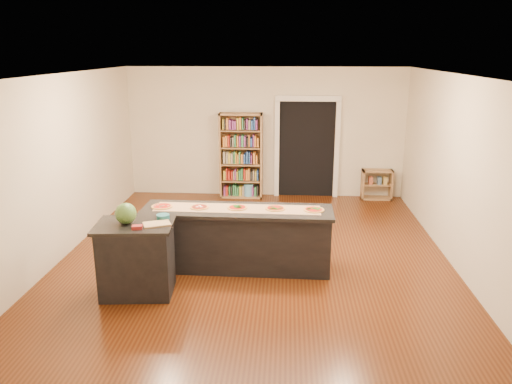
# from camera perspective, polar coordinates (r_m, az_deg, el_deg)

# --- Properties ---
(room) EXTENTS (6.00, 7.00, 2.80)m
(room) POSITION_cam_1_polar(r_m,az_deg,el_deg) (7.50, -0.10, 2.52)
(room) COLOR beige
(room) RESTS_ON ground
(doorway) EXTENTS (1.40, 0.09, 2.21)m
(doorway) POSITION_cam_1_polar(r_m,az_deg,el_deg) (10.93, 5.84, 5.65)
(doorway) COLOR black
(doorway) RESTS_ON room
(kitchen_island) EXTENTS (2.78, 0.75, 0.92)m
(kitchen_island) POSITION_cam_1_polar(r_m,az_deg,el_deg) (7.40, -2.14, -5.32)
(kitchen_island) COLOR black
(kitchen_island) RESTS_ON ground
(side_counter) EXTENTS (0.99, 0.73, 0.98)m
(side_counter) POSITION_cam_1_polar(r_m,az_deg,el_deg) (6.81, -13.48, -7.40)
(side_counter) COLOR black
(side_counter) RESTS_ON ground
(bookshelf) EXTENTS (0.92, 0.33, 1.85)m
(bookshelf) POSITION_cam_1_polar(r_m,az_deg,el_deg) (10.84, -1.71, 4.15)
(bookshelf) COLOR #9F784D
(bookshelf) RESTS_ON ground
(low_shelf) EXTENTS (0.65, 0.28, 0.65)m
(low_shelf) POSITION_cam_1_polar(r_m,az_deg,el_deg) (11.13, 13.63, 0.84)
(low_shelf) COLOR #9F784D
(low_shelf) RESTS_ON ground
(waste_bin) EXTENTS (0.21, 0.21, 0.30)m
(waste_bin) POSITION_cam_1_polar(r_m,az_deg,el_deg) (10.97, -0.87, 0.14)
(waste_bin) COLOR #5FABD4
(waste_bin) RESTS_ON ground
(kraft_paper) EXTENTS (2.42, 0.47, 0.00)m
(kraft_paper) POSITION_cam_1_polar(r_m,az_deg,el_deg) (7.27, -2.15, -1.88)
(kraft_paper) COLOR tan
(kraft_paper) RESTS_ON kitchen_island
(watermelon) EXTENTS (0.27, 0.27, 0.27)m
(watermelon) POSITION_cam_1_polar(r_m,az_deg,el_deg) (6.62, -14.67, -2.39)
(watermelon) COLOR #144214
(watermelon) RESTS_ON side_counter
(cutting_board) EXTENTS (0.40, 0.34, 0.02)m
(cutting_board) POSITION_cam_1_polar(r_m,az_deg,el_deg) (6.52, -11.28, -3.61)
(cutting_board) COLOR tan
(cutting_board) RESTS_ON side_counter
(package_red) EXTENTS (0.14, 0.11, 0.05)m
(package_red) POSITION_cam_1_polar(r_m,az_deg,el_deg) (6.43, -13.42, -3.94)
(package_red) COLOR maroon
(package_red) RESTS_ON side_counter
(package_teal) EXTENTS (0.17, 0.17, 0.06)m
(package_teal) POSITION_cam_1_polar(r_m,az_deg,el_deg) (6.71, -10.59, -2.82)
(package_teal) COLOR #195966
(package_teal) RESTS_ON side_counter
(pizza_a) EXTENTS (0.31, 0.31, 0.02)m
(pizza_a) POSITION_cam_1_polar(r_m,az_deg,el_deg) (7.45, -10.69, -1.62)
(pizza_a) COLOR tan
(pizza_a) RESTS_ON kitchen_island
(pizza_b) EXTENTS (0.29, 0.29, 0.02)m
(pizza_b) POSITION_cam_1_polar(r_m,az_deg,el_deg) (7.33, -6.48, -1.72)
(pizza_b) COLOR tan
(pizza_b) RESTS_ON kitchen_island
(pizza_c) EXTENTS (0.31, 0.31, 0.02)m
(pizza_c) POSITION_cam_1_polar(r_m,az_deg,el_deg) (7.27, -2.15, -1.78)
(pizza_c) COLOR tan
(pizza_c) RESTS_ON kitchen_island
(pizza_d) EXTENTS (0.27, 0.27, 0.02)m
(pizza_d) POSITION_cam_1_polar(r_m,az_deg,el_deg) (7.23, 2.23, -1.88)
(pizza_d) COLOR tan
(pizza_d) RESTS_ON kitchen_island
(pizza_e) EXTENTS (0.29, 0.29, 0.02)m
(pizza_e) POSITION_cam_1_polar(r_m,az_deg,el_deg) (7.22, 6.63, -2.02)
(pizza_e) COLOR tan
(pizza_e) RESTS_ON kitchen_island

